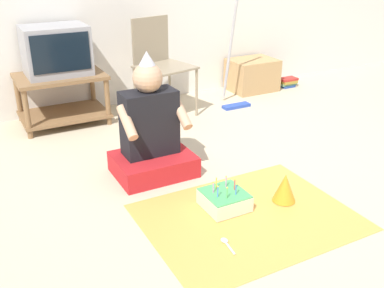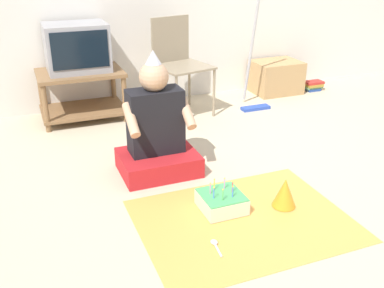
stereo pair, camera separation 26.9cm
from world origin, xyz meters
TOP-DOWN VIEW (x-y plane):
  - ground_plane at (0.00, 0.00)m, footprint 16.00×16.00m
  - tv_stand at (-1.19, 1.86)m, footprint 0.73×0.51m
  - tv at (-1.19, 1.88)m, footprint 0.52×0.40m
  - folding_chair at (-0.34, 1.70)m, footprint 0.53×0.52m
  - cardboard_box_stack at (0.83, 1.90)m, footprint 0.49×0.38m
  - dust_mop at (0.37, 1.56)m, footprint 0.28×0.30m
  - book_pile at (1.25, 1.81)m, footprint 0.21×0.14m
  - person_seated at (-0.89, 0.62)m, footprint 0.52×0.41m
  - party_cloth at (-0.62, -0.16)m, footprint 1.19×0.92m
  - birthday_cake at (-0.69, -0.01)m, footprint 0.25×0.25m
  - party_hat_blue at (-0.33, -0.12)m, footprint 0.14×0.14m
  - plastic_spoon_near at (-0.87, -0.32)m, footprint 0.04×0.15m

SIDE VIEW (x-z plane):
  - ground_plane at x=0.00m, z-range 0.00..0.00m
  - party_cloth at x=-0.62m, z-range 0.00..0.01m
  - plastic_spoon_near at x=-0.87m, z-range 0.01..0.02m
  - book_pile at x=1.25m, z-range 0.00..0.10m
  - birthday_cake at x=-0.69m, z-range -0.03..0.14m
  - party_hat_blue at x=-0.33m, z-range 0.01..0.18m
  - cardboard_box_stack at x=0.83m, z-range 0.00..0.33m
  - tv_stand at x=-1.19m, z-range 0.04..0.48m
  - person_seated at x=-0.89m, z-range -0.14..0.70m
  - dust_mop at x=0.37m, z-range -0.27..1.06m
  - folding_chair at x=-0.34m, z-range 0.07..0.94m
  - tv at x=-1.19m, z-range 0.43..0.84m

